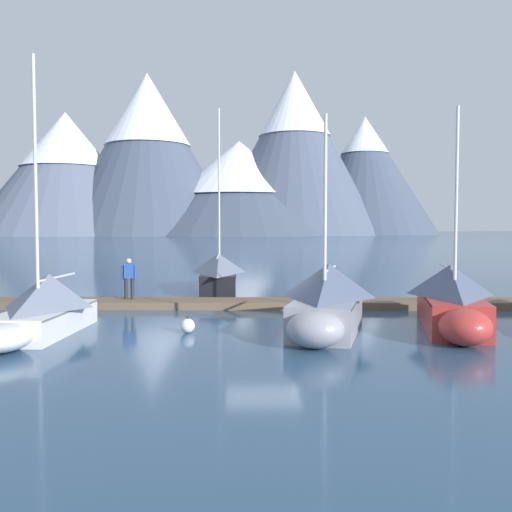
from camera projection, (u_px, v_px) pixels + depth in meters
name	position (u px, v px, depth m)	size (l,w,h in m)	color
ground_plane	(263.00, 324.00, 18.93)	(700.00, 700.00, 0.00)	#2D4C6B
mountain_west_summit	(66.00, 171.00, 209.92)	(70.71, 70.71, 46.00)	slate
mountain_central_massif	(148.00, 151.00, 212.67)	(69.57, 69.57, 61.28)	#424C60
mountain_shoulder_ridge	(239.00, 185.00, 216.72)	(85.42, 85.42, 36.25)	#424C60
mountain_east_summit	(294.00, 150.00, 218.29)	(67.65, 67.65, 63.66)	#4C566B
mountain_rear_spur	(365.00, 175.00, 229.77)	(59.90, 59.90, 48.21)	#424C60
dock	(258.00, 304.00, 22.92)	(26.86, 3.09, 0.30)	brown
sailboat_second_berth	(42.00, 307.00, 17.10)	(2.31, 6.09, 8.38)	silver
sailboat_mid_dock_port	(219.00, 273.00, 28.62)	(1.93, 7.19, 9.33)	black
sailboat_mid_dock_starboard	(327.00, 301.00, 17.34)	(3.29, 5.67, 6.65)	#93939E
sailboat_far_berth	(452.00, 300.00, 17.90)	(3.03, 6.20, 7.00)	#B2332D
person_on_dock	(129.00, 276.00, 23.17)	(0.59, 0.27, 1.69)	#232328
mooring_buoy_channel_marker	(188.00, 326.00, 17.41)	(0.45, 0.45, 0.53)	white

